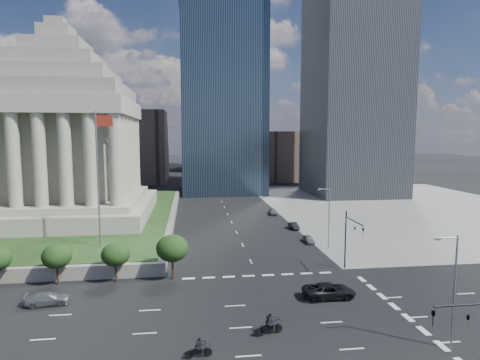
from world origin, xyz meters
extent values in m
plane|color=black|center=(0.00, 100.00, 0.00)|extent=(500.00, 500.00, 0.00)
cube|color=slate|center=(46.00, 60.00, 0.01)|extent=(68.00, 90.00, 0.03)
cube|color=slate|center=(-45.00, 50.00, 0.90)|extent=(66.00, 70.00, 1.80)
cube|color=#1E3515|center=(-45.00, 50.00, 1.85)|extent=(64.00, 68.00, 0.10)
cylinder|color=slate|center=(-22.00, 24.00, 11.90)|extent=(0.24, 0.24, 20.00)
cube|color=maroon|center=(-20.80, 24.00, 20.40)|extent=(2.40, 0.05, 1.60)
cube|color=black|center=(2.00, 95.00, 30.00)|extent=(26.00, 26.00, 60.00)
cube|color=black|center=(42.00, 85.00, 50.00)|extent=(26.00, 28.00, 100.00)
cube|color=brown|center=(32.00, 130.00, 10.00)|extent=(20.00, 30.00, 20.00)
cube|color=brown|center=(-30.00, 130.00, 14.00)|extent=(24.00, 30.00, 28.00)
cylinder|color=black|center=(9.75, -13.00, 7.20)|extent=(5.50, 0.14, 0.14)
cube|color=black|center=(7.00, -13.00, 6.40)|extent=(0.30, 0.30, 1.10)
cylinder|color=black|center=(12.50, 15.50, 4.00)|extent=(0.18, 0.18, 8.00)
cylinder|color=black|center=(12.50, 12.75, 7.20)|extent=(0.14, 5.50, 0.14)
cube|color=black|center=(12.50, 10.00, 6.40)|extent=(0.30, 0.30, 1.10)
cylinder|color=slate|center=(13.50, -6.00, 5.00)|extent=(0.16, 0.16, 10.00)
cylinder|color=slate|center=(12.60, -6.00, 9.80)|extent=(1.80, 0.12, 0.12)
cube|color=slate|center=(11.70, -6.00, 9.70)|extent=(0.50, 0.22, 0.14)
cylinder|color=slate|center=(13.50, 25.00, 5.00)|extent=(0.16, 0.16, 10.00)
cylinder|color=slate|center=(12.60, 25.00, 9.80)|extent=(1.80, 0.12, 0.12)
cube|color=slate|center=(11.70, 25.00, 9.70)|extent=(0.50, 0.22, 0.14)
imported|color=black|center=(6.80, 5.82, 0.83)|extent=(5.99, 2.81, 1.66)
imported|color=#575A5F|center=(-24.11, 7.83, 0.67)|extent=(4.84, 2.46, 1.35)
imported|color=gray|center=(11.45, 29.09, 0.61)|extent=(3.59, 1.47, 1.22)
imported|color=black|center=(11.50, 39.26, 0.62)|extent=(3.83, 1.47, 1.24)
imported|color=slate|center=(10.43, 53.96, 0.70)|extent=(1.82, 4.16, 1.39)
camera|label=1|loc=(-8.59, -36.20, 18.24)|focal=30.00mm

